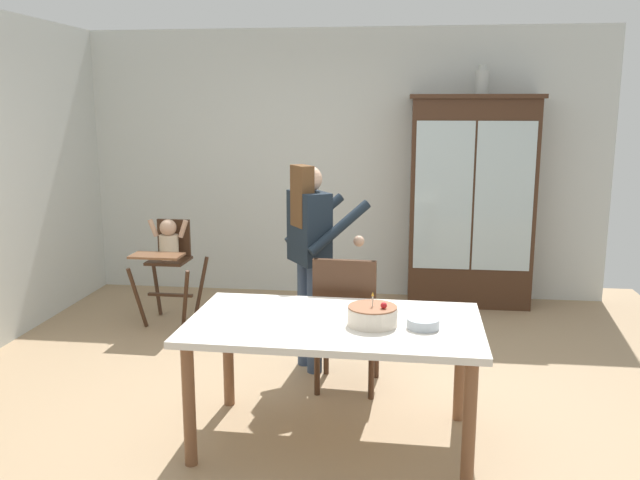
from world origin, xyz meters
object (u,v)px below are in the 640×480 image
at_px(adult_person, 310,242).
at_px(dining_chair_far_side, 346,315).
at_px(china_cabinet, 471,201).
at_px(dining_table, 334,335).
at_px(birthday_cake, 372,315).
at_px(ceramic_vase, 482,81).
at_px(serving_bowl, 423,323).
at_px(high_chair_with_toddler, 169,252).

distance_m(adult_person, dining_chair_far_side, 0.65).
distance_m(china_cabinet, dining_table, 3.13).
distance_m(birthday_cake, dining_chair_far_side, 0.80).
distance_m(ceramic_vase, serving_bowl, 3.36).
bearing_deg(serving_bowl, birthday_cake, 175.48).
bearing_deg(high_chair_with_toddler, china_cabinet, 19.53).
relative_size(china_cabinet, ceramic_vase, 7.58).
distance_m(ceramic_vase, birthday_cake, 3.39).
distance_m(ceramic_vase, dining_table, 3.48).
relative_size(high_chair_with_toddler, dining_table, 0.56).
distance_m(high_chair_with_toddler, birthday_cake, 2.82).
xyz_separation_m(birthday_cake, dining_chair_far_side, (-0.21, 0.73, -0.24)).
relative_size(high_chair_with_toddler, adult_person, 0.62).
relative_size(china_cabinet, adult_person, 1.34).
bearing_deg(birthday_cake, adult_person, 114.24).
height_order(ceramic_vase, high_chair_with_toddler, ceramic_vase).
bearing_deg(ceramic_vase, birthday_cake, -106.14).
distance_m(serving_bowl, dining_chair_far_side, 0.92).
height_order(high_chair_with_toddler, birthday_cake, high_chair_with_toddler).
bearing_deg(serving_bowl, ceramic_vase, 79.03).
bearing_deg(dining_table, serving_bowl, -7.37).
xyz_separation_m(birthday_cake, serving_bowl, (0.28, -0.02, -0.03)).
relative_size(dining_table, serving_bowl, 9.38).
distance_m(ceramic_vase, adult_person, 2.60).
relative_size(ceramic_vase, adult_person, 0.18).
distance_m(china_cabinet, birthday_cake, 3.09).
distance_m(dining_table, dining_chair_far_side, 0.70).
xyz_separation_m(ceramic_vase, birthday_cake, (-0.86, -2.98, -1.37)).
bearing_deg(ceramic_vase, dining_chair_far_side, -115.49).
height_order(adult_person, dining_table, adult_person).
distance_m(china_cabinet, dining_chair_far_side, 2.51).
xyz_separation_m(ceramic_vase, dining_chair_far_side, (-1.07, -2.25, -1.61)).
relative_size(dining_table, dining_chair_far_side, 1.76).
bearing_deg(dining_table, adult_person, 104.90).
height_order(high_chair_with_toddler, serving_bowl, high_chair_with_toddler).
relative_size(china_cabinet, high_chair_with_toddler, 2.16).
height_order(ceramic_vase, dining_table, ceramic_vase).
height_order(high_chair_with_toddler, adult_person, adult_person).
bearing_deg(dining_table, dining_chair_far_side, 89.14).
distance_m(ceramic_vase, dining_chair_far_side, 2.96).
xyz_separation_m(adult_person, dining_table, (0.29, -1.09, -0.31)).
relative_size(high_chair_with_toddler, dining_chair_far_side, 0.99).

